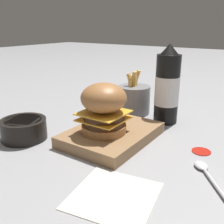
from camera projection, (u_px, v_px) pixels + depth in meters
ground_plane at (119, 139)px, 0.73m from camera, size 6.00×6.00×0.00m
serving_board at (112, 134)px, 0.72m from camera, size 0.26×0.19×0.03m
burger at (104, 108)px, 0.68m from camera, size 0.12×0.12×0.13m
ketchup_bottle at (167, 88)px, 0.82m from camera, size 0.08×0.08×0.25m
fries_basket at (134, 99)px, 0.93m from camera, size 0.11×0.11×0.15m
side_bowl at (24, 129)px, 0.72m from camera, size 0.12×0.12×0.06m
spoon at (206, 172)px, 0.55m from camera, size 0.15×0.12×0.01m
ketchup_puddle at (201, 151)px, 0.66m from camera, size 0.05×0.05×0.00m
parchment_square at (114, 195)px, 0.49m from camera, size 0.18×0.18×0.00m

